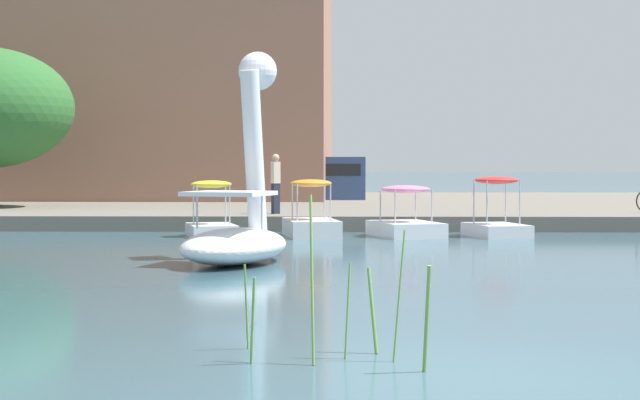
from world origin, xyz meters
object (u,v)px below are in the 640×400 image
object	(u,v)px
swan_boat	(239,215)
pedal_boat_yellow	(211,221)
pedal_boat_pink	(406,220)
pedal_boat_red	(496,218)
pedal_boat_orange	(311,220)
parked_van	(306,176)
person_on_path	(276,182)

from	to	relation	value
swan_boat	pedal_boat_yellow	bearing A→B (deg)	101.54
pedal_boat_pink	pedal_boat_yellow	size ratio (longest dim) A/B	1.18
swan_boat	pedal_boat_red	bearing A→B (deg)	50.10
pedal_boat_red	pedal_boat_pink	bearing A→B (deg)	-179.86
pedal_boat_orange	parked_van	xyz separation A→B (m)	(-0.70, 15.94, 0.97)
swan_boat	person_on_path	bearing A→B (deg)	89.93
swan_boat	parked_van	distance (m)	23.09
swan_boat	pedal_boat_orange	distance (m)	7.25
pedal_boat_red	pedal_boat_yellow	xyz separation A→B (m)	(-7.41, -0.14, -0.07)
pedal_boat_orange	pedal_boat_yellow	world-z (taller)	pedal_boat_orange
pedal_boat_pink	pedal_boat_yellow	world-z (taller)	pedal_boat_yellow
pedal_boat_red	pedal_boat_yellow	world-z (taller)	pedal_boat_red
pedal_boat_yellow	parked_van	size ratio (longest dim) A/B	0.44
swan_boat	pedal_boat_orange	size ratio (longest dim) A/B	1.63
pedal_boat_red	pedal_boat_orange	size ratio (longest dim) A/B	0.88
pedal_boat_red	parked_van	xyz separation A→B (m)	(-5.52, 15.94, 0.90)
pedal_boat_orange	parked_van	world-z (taller)	parked_van
pedal_boat_pink	person_on_path	size ratio (longest dim) A/B	1.46
pedal_boat_orange	swan_boat	bearing A→B (deg)	-99.21
pedal_boat_pink	swan_boat	bearing A→B (deg)	-116.88
swan_boat	pedal_boat_pink	distance (m)	8.03
pedal_boat_red	person_on_path	distance (m)	6.90
pedal_boat_orange	parked_van	size ratio (longest dim) A/B	0.51
pedal_boat_red	pedal_boat_yellow	distance (m)	7.41
person_on_path	pedal_boat_yellow	bearing A→B (deg)	-112.51
pedal_boat_pink	person_on_path	xyz separation A→B (m)	(-3.61, 3.35, 0.94)
pedal_boat_pink	pedal_boat_yellow	xyz separation A→B (m)	(-5.05, -0.14, -0.01)
pedal_boat_yellow	pedal_boat_orange	bearing A→B (deg)	2.99
pedal_boat_orange	parked_van	distance (m)	15.99
swan_boat	pedal_boat_red	xyz separation A→B (m)	(5.98, 7.15, -0.44)
person_on_path	pedal_boat_pink	bearing A→B (deg)	-42.87
swan_boat	pedal_boat_orange	world-z (taller)	swan_boat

